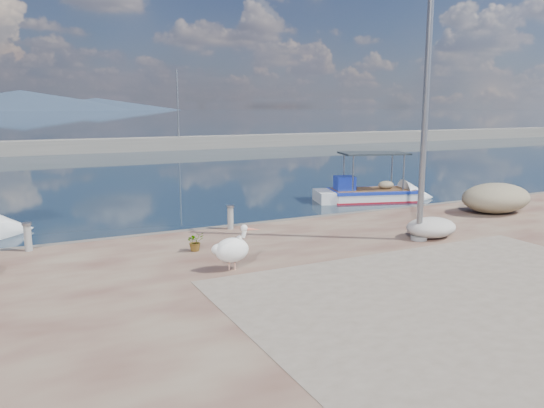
{
  "coord_description": "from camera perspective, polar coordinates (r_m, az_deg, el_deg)",
  "views": [
    {
      "loc": [
        -6.62,
        -9.55,
        4.05
      ],
      "look_at": [
        0.0,
        3.8,
        1.3
      ],
      "focal_mm": 35.0,
      "sensor_mm": 36.0,
      "label": 1
    }
  ],
  "objects": [
    {
      "name": "breakwater",
      "position": [
        50.11,
        -18.84,
        5.95
      ],
      "size": [
        120.0,
        2.2,
        7.5
      ],
      "color": "gray",
      "rests_on": "ground"
    },
    {
      "name": "bollard_far",
      "position": [
        14.5,
        -24.8,
        -3.11
      ],
      "size": [
        0.24,
        0.24,
        0.72
      ],
      "color": "gray",
      "rests_on": "quay"
    },
    {
      "name": "boat_right",
      "position": [
        23.51,
        10.61,
        0.83
      ],
      "size": [
        5.37,
        3.04,
        2.46
      ],
      "rotation": [
        0.0,
        0.0,
        -0.28
      ],
      "color": "white",
      "rests_on": "ground"
    },
    {
      "name": "mountains",
      "position": [
        659.67,
        -25.84,
        9.89
      ],
      "size": [
        370.0,
        280.0,
        22.0
      ],
      "color": "#28384C",
      "rests_on": "ground"
    },
    {
      "name": "quay_patch",
      "position": [
        10.66,
        21.9,
        -9.76
      ],
      "size": [
        9.0,
        7.0,
        0.01
      ],
      "primitive_type": "cube",
      "color": "gray",
      "rests_on": "quay"
    },
    {
      "name": "net_pile_d",
      "position": [
        15.19,
        16.74,
        -2.44
      ],
      "size": [
        1.48,
        1.11,
        0.55
      ],
      "primitive_type": "ellipsoid",
      "color": "silver",
      "rests_on": "quay"
    },
    {
      "name": "bollard_near",
      "position": [
        15.56,
        -4.5,
        -1.32
      ],
      "size": [
        0.23,
        0.23,
        0.71
      ],
      "color": "gray",
      "rests_on": "quay"
    },
    {
      "name": "net_pile_c",
      "position": [
        19.45,
        22.95,
        0.6
      ],
      "size": [
        2.55,
        1.82,
        1.0
      ],
      "primitive_type": "ellipsoid",
      "color": "tan",
      "rests_on": "quay"
    },
    {
      "name": "potted_plant",
      "position": [
        13.36,
        -8.25,
        -4.0
      ],
      "size": [
        0.46,
        0.41,
        0.48
      ],
      "primitive_type": "imported",
      "rotation": [
        0.0,
        0.0,
        0.08
      ],
      "color": "#33722D",
      "rests_on": "quay"
    },
    {
      "name": "pelican",
      "position": [
        11.65,
        -4.26,
        -4.86
      ],
      "size": [
        1.07,
        0.64,
        1.01
      ],
      "rotation": [
        0.0,
        0.0,
        -0.22
      ],
      "color": "tan",
      "rests_on": "quay"
    },
    {
      "name": "lamp_post",
      "position": [
        14.48,
        16.07,
        9.06
      ],
      "size": [
        0.44,
        0.96,
        7.0
      ],
      "color": "gray",
      "rests_on": "quay"
    },
    {
      "name": "ground",
      "position": [
        12.31,
        7.98,
        -8.86
      ],
      "size": [
        1400.0,
        1400.0,
        0.0
      ],
      "primitive_type": "plane",
      "color": "#162635",
      "rests_on": "ground"
    }
  ]
}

